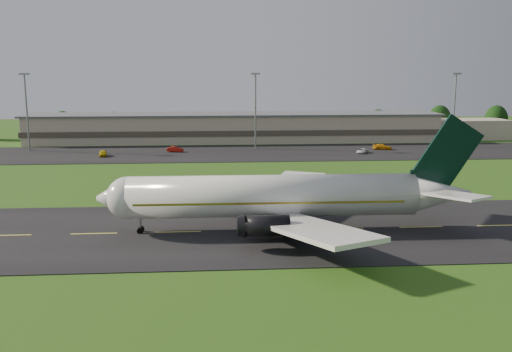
{
  "coord_description": "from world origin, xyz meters",
  "views": [
    {
      "loc": [
        -5.96,
        -73.44,
        21.38
      ],
      "look_at": [
        -0.06,
        8.0,
        6.0
      ],
      "focal_mm": 40.0,
      "sensor_mm": 36.0,
      "label": 1
    }
  ],
  "objects": [
    {
      "name": "taxiway",
      "position": [
        0.0,
        0.0,
        0.05
      ],
      "size": [
        220.0,
        30.0,
        0.1
      ],
      "primitive_type": "cube",
      "color": "black",
      "rests_on": "ground"
    },
    {
      "name": "ground",
      "position": [
        0.0,
        0.0,
        0.0
      ],
      "size": [
        360.0,
        360.0,
        0.0
      ],
      "primitive_type": "plane",
      "color": "#214912",
      "rests_on": "ground"
    },
    {
      "name": "airliner",
      "position": [
        2.41,
        -0.01,
        4.66
      ],
      "size": [
        51.24,
        42.18,
        15.57
      ],
      "rotation": [
        0.0,
        0.0,
        -0.01
      ],
      "color": "white",
      "rests_on": "ground"
    },
    {
      "name": "terminal",
      "position": [
        6.4,
        96.18,
        3.99
      ],
      "size": [
        145.0,
        16.0,
        8.4
      ],
      "color": "#C8B399",
      "rests_on": "ground"
    },
    {
      "name": "service_vehicle_b",
      "position": [
        -16.34,
        74.6,
        0.8
      ],
      "size": [
        4.47,
        2.33,
        1.4
      ],
      "primitive_type": "imported",
      "rotation": [
        0.0,
        0.0,
        1.36
      ],
      "color": "#AA160B",
      "rests_on": "apron"
    },
    {
      "name": "light_mast_centre",
      "position": [
        5.0,
        80.0,
        12.74
      ],
      "size": [
        2.4,
        1.2,
        20.35
      ],
      "color": "gray",
      "rests_on": "ground"
    },
    {
      "name": "service_vehicle_a",
      "position": [
        -33.71,
        68.49,
        0.86
      ],
      "size": [
        2.49,
        4.68,
        1.52
      ],
      "primitive_type": "imported",
      "rotation": [
        0.0,
        0.0,
        0.16
      ],
      "color": "gold",
      "rests_on": "apron"
    },
    {
      "name": "service_vehicle_d",
      "position": [
        38.76,
        75.05,
        0.83
      ],
      "size": [
        5.36,
        3.03,
        1.47
      ],
      "primitive_type": "imported",
      "rotation": [
        0.0,
        0.0,
        1.37
      ],
      "color": "orange",
      "rests_on": "apron"
    },
    {
      "name": "apron",
      "position": [
        0.0,
        72.0,
        0.05
      ],
      "size": [
        260.0,
        30.0,
        0.1
      ],
      "primitive_type": "cube",
      "color": "black",
      "rests_on": "ground"
    },
    {
      "name": "light_mast_east",
      "position": [
        60.0,
        80.0,
        12.74
      ],
      "size": [
        2.4,
        1.2,
        20.35
      ],
      "color": "gray",
      "rests_on": "ground"
    },
    {
      "name": "service_vehicle_c",
      "position": [
        31.67,
        68.94,
        0.68
      ],
      "size": [
        4.04,
        4.53,
        1.17
      ],
      "primitive_type": "imported",
      "rotation": [
        0.0,
        0.0,
        -0.63
      ],
      "color": "silver",
      "rests_on": "apron"
    },
    {
      "name": "light_mast_west",
      "position": [
        -55.0,
        80.0,
        12.74
      ],
      "size": [
        2.4,
        1.2,
        20.35
      ],
      "color": "gray",
      "rests_on": "ground"
    },
    {
      "name": "tree_line",
      "position": [
        40.32,
        106.28,
        4.88
      ],
      "size": [
        196.43,
        8.94,
        9.82
      ],
      "color": "black",
      "rests_on": "ground"
    }
  ]
}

